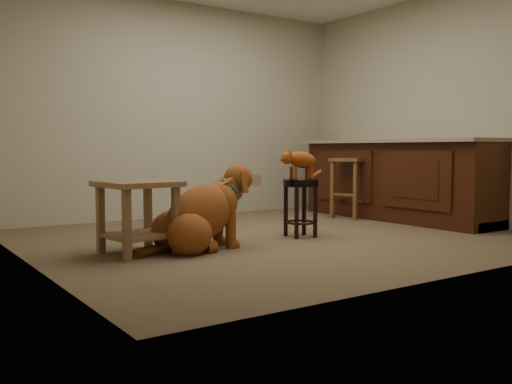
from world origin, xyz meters
TOP-DOWN VIEW (x-y plane):
  - floor at (0.00, 0.00)m, footprint 4.50×4.00m
  - room_shell at (0.00, 0.00)m, footprint 4.54×4.04m
  - cabinet_run at (1.94, 0.30)m, footprint 0.70×2.56m
  - padded_stool at (0.17, -0.11)m, footprint 0.33×0.33m
  - wood_stool at (1.59, 0.70)m, footprint 0.48×0.48m
  - side_table at (-1.44, -0.08)m, footprint 0.62×0.62m
  - golden_retriever at (-0.94, -0.19)m, footprint 1.19×0.60m
  - tabby_kitten at (0.16, -0.11)m, footprint 0.52×0.19m

SIDE VIEW (x-z plane):
  - floor at x=0.00m, z-range -0.01..0.01m
  - golden_retriever at x=-0.94m, z-range -0.10..0.65m
  - wood_stool at x=1.59m, z-range 0.01..0.73m
  - side_table at x=-1.44m, z-range 0.09..0.67m
  - padded_stool at x=0.17m, z-range 0.11..0.66m
  - cabinet_run at x=1.94m, z-range -0.03..0.91m
  - tabby_kitten at x=0.16m, z-range 0.56..0.88m
  - room_shell at x=0.00m, z-range 0.37..2.99m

